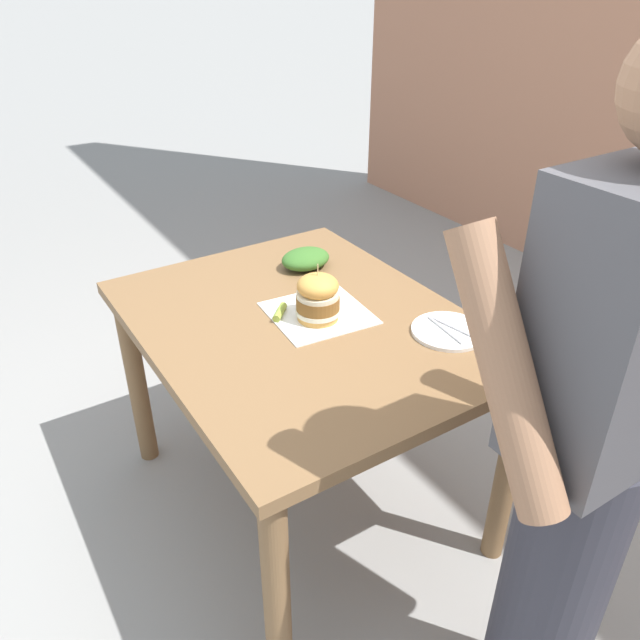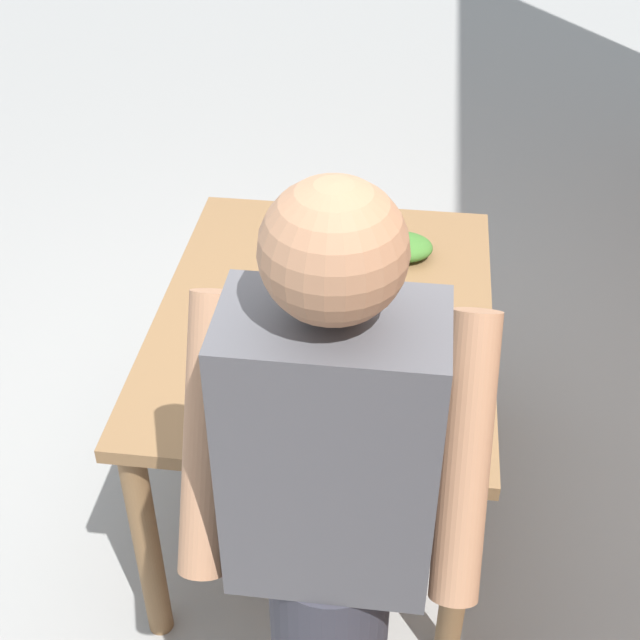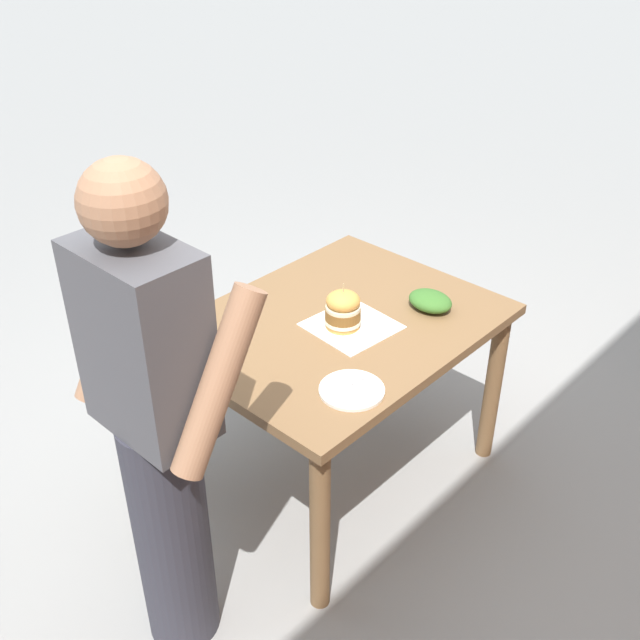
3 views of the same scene
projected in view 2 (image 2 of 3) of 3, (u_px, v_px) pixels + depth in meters
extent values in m
plane|color=gray|center=(324.00, 497.00, 2.96)|extent=(80.00, 80.00, 0.00)
cube|color=brown|center=(324.00, 318.00, 2.51)|extent=(0.94, 1.20, 0.04)
cylinder|color=brown|center=(458.00, 322.00, 3.13)|extent=(0.07, 0.07, 0.73)
cylinder|color=brown|center=(230.00, 305.00, 3.21)|extent=(0.07, 0.07, 0.73)
cylinder|color=brown|center=(457.00, 576.00, 2.28)|extent=(0.07, 0.07, 0.73)
cylinder|color=brown|center=(147.00, 544.00, 2.36)|extent=(0.07, 0.07, 0.73)
cube|color=white|center=(347.00, 312.00, 2.49)|extent=(0.32, 0.32, 0.00)
cylinder|color=gold|center=(339.00, 314.00, 2.47)|extent=(0.13, 0.13, 0.02)
cylinder|color=beige|center=(339.00, 309.00, 2.46)|extent=(0.14, 0.14, 0.01)
cylinder|color=brown|center=(339.00, 301.00, 2.44)|extent=(0.13, 0.13, 0.04)
cylinder|color=beige|center=(339.00, 293.00, 2.42)|extent=(0.13, 0.13, 0.01)
ellipsoid|color=gold|center=(339.00, 284.00, 2.40)|extent=(0.13, 0.13, 0.07)
cylinder|color=#D1B77F|center=(340.00, 270.00, 2.38)|extent=(0.00, 0.00, 0.05)
cylinder|color=#8EA83D|center=(310.00, 295.00, 2.53)|extent=(0.08, 0.08, 0.02)
cylinder|color=white|center=(440.00, 392.00, 2.22)|extent=(0.22, 0.22, 0.01)
cylinder|color=silver|center=(446.00, 389.00, 2.22)|extent=(0.04, 0.17, 0.01)
cylinder|color=silver|center=(434.00, 388.00, 2.22)|extent=(0.03, 0.17, 0.01)
ellipsoid|color=#386B28|center=(403.00, 247.00, 2.70)|extent=(0.18, 0.14, 0.07)
cube|color=#4C4C51|center=(331.00, 450.00, 1.51)|extent=(0.36, 0.22, 0.56)
sphere|color=#9E7051|center=(333.00, 251.00, 1.26)|extent=(0.22, 0.22, 0.22)
cylinder|color=#9E7051|center=(465.00, 457.00, 1.56)|extent=(0.09, 0.34, 0.50)
cylinder|color=#9E7051|center=(208.00, 434.00, 1.61)|extent=(0.09, 0.34, 0.50)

